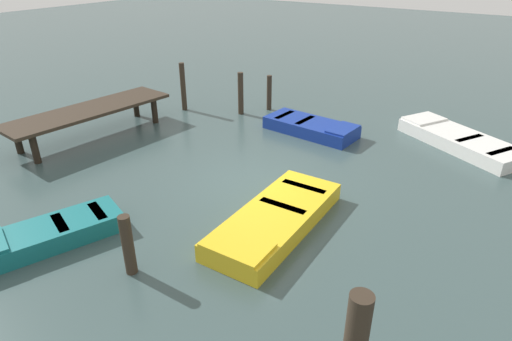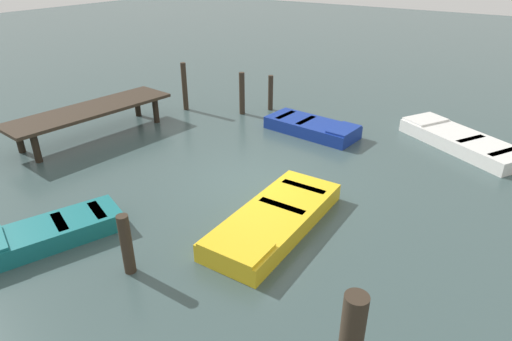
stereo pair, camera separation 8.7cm
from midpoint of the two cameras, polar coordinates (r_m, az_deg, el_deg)
The scene contains 10 objects.
ground_plane at distance 11.34m, azimuth -0.22°, elevation -1.58°, with size 80.00×80.00×0.00m, color #384C4C.
dock_segment at distance 14.87m, azimuth -21.18°, elevation 7.16°, with size 5.40×2.05×0.95m.
rowboat_blue at distance 14.49m, azimuth 7.09°, elevation 5.71°, with size 1.52×3.13×0.46m.
rowboat_teal at distance 9.98m, azimuth -25.72°, elevation -7.48°, with size 3.01×1.95×0.46m.
rowboat_yellow at distance 9.46m, azimuth 2.27°, elevation -6.41°, with size 3.79×1.50×0.46m.
rowboat_white at distance 14.73m, azimuth 24.97°, elevation 3.68°, with size 3.08×4.02×0.46m.
mooring_piling_mid_left at distance 16.50m, azimuth 1.59°, elevation 10.16°, with size 0.18×0.18×1.31m, color #33281E.
mooring_piling_near_right at distance 16.64m, azimuth -9.70°, elevation 10.78°, with size 0.19×0.19×1.77m, color #33281E.
mooring_piling_near_left at distance 8.36m, azimuth -16.76°, elevation -9.37°, with size 0.22×0.22×1.24m, color #33281E.
mooring_piling_far_right at distance 16.02m, azimuth -2.19°, elevation 10.07°, with size 0.20×0.20×1.54m, color #33281E.
Camera 1 is at (-8.29, -5.52, 5.41)m, focal length 30.47 mm.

